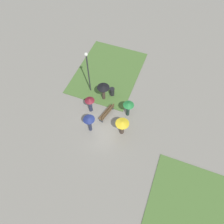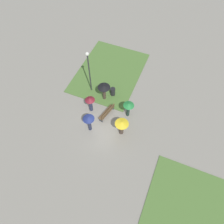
{
  "view_description": "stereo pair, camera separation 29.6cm",
  "coord_description": "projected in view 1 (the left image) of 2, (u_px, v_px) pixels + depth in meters",
  "views": [
    {
      "loc": [
        8.93,
        4.63,
        17.46
      ],
      "look_at": [
        -1.24,
        0.73,
        0.97
      ],
      "focal_mm": 35.0,
      "sensor_mm": 36.0,
      "label": 1
    },
    {
      "loc": [
        8.82,
        4.9,
        17.46
      ],
      "look_at": [
        -1.24,
        0.73,
        0.97
      ],
      "focal_mm": 35.0,
      "sensor_mm": 36.0,
      "label": 2
    }
  ],
  "objects": [
    {
      "name": "crowd_person_black",
      "position": [
        103.0,
        89.0,
        20.56
      ],
      "size": [
        1.18,
        1.18,
        1.95
      ],
      "rotation": [
        0.0,
        0.0,
        3.04
      ],
      "color": "#47382D",
      "rests_on": "ground_plane"
    },
    {
      "name": "crowd_person_navy",
      "position": [
        89.0,
        121.0,
        18.67
      ],
      "size": [
        1.01,
        1.01,
        1.97
      ],
      "rotation": [
        0.0,
        0.0,
        1.8
      ],
      "color": "#282D47",
      "rests_on": "ground_plane"
    },
    {
      "name": "trash_bin",
      "position": [
        112.0,
        92.0,
        21.68
      ],
      "size": [
        0.51,
        0.51,
        0.96
      ],
      "color": "#232326",
      "rests_on": "ground_plane"
    },
    {
      "name": "crowd_person_yellow",
      "position": [
        122.0,
        125.0,
        18.62
      ],
      "size": [
        1.19,
        1.19,
        1.81
      ],
      "rotation": [
        0.0,
        0.0,
        4.31
      ],
      "color": "#47382D",
      "rests_on": "ground_plane"
    },
    {
      "name": "lawn_patch_near",
      "position": [
        108.0,
        72.0,
        23.76
      ],
      "size": [
        8.6,
        6.48,
        0.06
      ],
      "color": "#4C7033",
      "rests_on": "ground_plane"
    },
    {
      "name": "ground_plane",
      "position": [
        100.0,
        126.0,
        20.08
      ],
      "size": [
        90.0,
        90.0,
        0.0
      ],
      "primitive_type": "plane",
      "color": "gray"
    },
    {
      "name": "lamp_post",
      "position": [
        88.0,
        69.0,
        19.78
      ],
      "size": [
        0.32,
        0.32,
        4.96
      ],
      "color": "#2D2D30",
      "rests_on": "ground_plane"
    },
    {
      "name": "crowd_person_maroon",
      "position": [
        90.0,
        102.0,
        19.98
      ],
      "size": [
        0.9,
        0.9,
        1.83
      ],
      "rotation": [
        0.0,
        0.0,
        1.5
      ],
      "color": "#282D47",
      "rests_on": "ground_plane"
    },
    {
      "name": "park_bench",
      "position": [
        107.0,
        112.0,
        20.33
      ],
      "size": [
        1.99,
        0.86,
        0.9
      ],
      "rotation": [
        0.0,
        0.0,
        -0.24
      ],
      "color": "brown",
      "rests_on": "ground_plane"
    },
    {
      "name": "crowd_person_green",
      "position": [
        128.0,
        106.0,
        19.62
      ],
      "size": [
        0.99,
        0.99,
        1.82
      ],
      "rotation": [
        0.0,
        0.0,
        3.9
      ],
      "color": "#1E3328",
      "rests_on": "ground_plane"
    }
  ]
}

